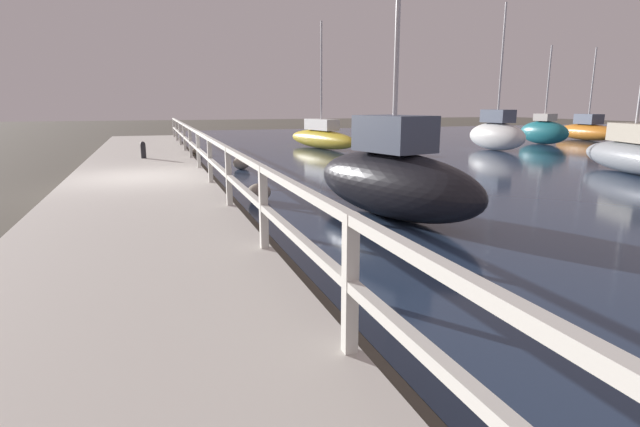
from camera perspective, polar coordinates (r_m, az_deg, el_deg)
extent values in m
plane|color=#4C473D|center=(13.69, -19.85, 2.48)|extent=(120.00, 120.00, 0.00)
cube|color=beige|center=(13.66, -19.90, 3.22)|extent=(3.49, 36.00, 0.36)
cube|color=silver|center=(3.69, 3.47, -8.07)|extent=(0.10, 0.10, 1.07)
cube|color=silver|center=(6.41, -6.48, 0.72)|extent=(0.10, 0.10, 1.07)
cube|color=silver|center=(9.27, -10.39, 4.20)|extent=(0.10, 0.10, 1.07)
cube|color=silver|center=(12.17, -12.46, 6.03)|extent=(0.10, 0.10, 1.07)
cube|color=silver|center=(15.09, -13.74, 7.14)|extent=(0.10, 0.10, 1.07)
cube|color=silver|center=(18.02, -14.61, 7.90)|extent=(0.10, 0.10, 1.07)
cube|color=silver|center=(20.95, -15.24, 8.44)|extent=(0.10, 0.10, 1.07)
cube|color=silver|center=(23.89, -15.71, 8.85)|extent=(0.10, 0.10, 1.07)
cube|color=silver|center=(26.82, -16.08, 9.16)|extent=(0.10, 0.10, 1.07)
cube|color=silver|center=(29.76, -16.38, 9.42)|extent=(0.10, 0.10, 1.07)
cube|color=silver|center=(13.59, -13.27, 8.72)|extent=(0.09, 32.50, 0.08)
cube|color=silver|center=(13.63, -13.17, 6.65)|extent=(0.09, 32.50, 0.08)
ellipsoid|color=gray|center=(17.29, -8.99, 5.71)|extent=(0.57, 0.52, 0.43)
ellipsoid|color=gray|center=(11.54, -6.98, 2.43)|extent=(0.54, 0.49, 0.41)
ellipsoid|color=gray|center=(22.57, -13.90, 6.90)|extent=(0.43, 0.38, 0.32)
cylinder|color=black|center=(18.32, -19.54, 6.70)|extent=(0.17, 0.17, 0.47)
sphere|color=black|center=(18.30, -19.59, 7.52)|extent=(0.16, 0.16, 0.16)
ellipsoid|color=orange|center=(35.07, 28.21, 8.19)|extent=(1.63, 5.11, 0.98)
cube|color=#4C566B|center=(35.05, 28.35, 9.48)|extent=(1.00, 1.56, 0.61)
cylinder|color=silver|center=(35.05, 28.68, 12.64)|extent=(0.09, 0.09, 4.49)
ellipsoid|color=gray|center=(18.94, 32.08, 5.44)|extent=(2.55, 5.13, 0.99)
cube|color=#9E937F|center=(18.89, 32.35, 7.80)|extent=(1.29, 2.00, 0.58)
ellipsoid|color=white|center=(25.65, 19.50, 8.31)|extent=(1.51, 3.61, 1.31)
cube|color=#4C566B|center=(25.62, 19.66, 10.44)|extent=(0.97, 1.59, 0.61)
cylinder|color=silver|center=(25.68, 20.06, 15.79)|extent=(0.09, 0.09, 5.40)
ellipsoid|color=black|center=(9.82, 8.30, 3.29)|extent=(2.42, 4.64, 1.28)
cube|color=#4C566B|center=(9.71, 8.48, 9.02)|extent=(1.29, 1.63, 0.68)
ellipsoid|color=gold|center=(25.19, 0.15, 8.49)|extent=(2.20, 6.06, 0.91)
cube|color=silver|center=(25.15, 0.16, 10.13)|extent=(1.15, 2.37, 0.53)
cylinder|color=silver|center=(25.17, 0.16, 15.38)|extent=(0.09, 0.09, 5.14)
ellipsoid|color=#1E707A|center=(30.57, 24.20, 8.44)|extent=(1.47, 3.23, 1.27)
cube|color=beige|center=(30.54, 24.34, 9.99)|extent=(0.89, 1.04, 0.39)
cylinder|color=silver|center=(30.55, 24.64, 13.34)|extent=(0.09, 0.09, 3.98)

